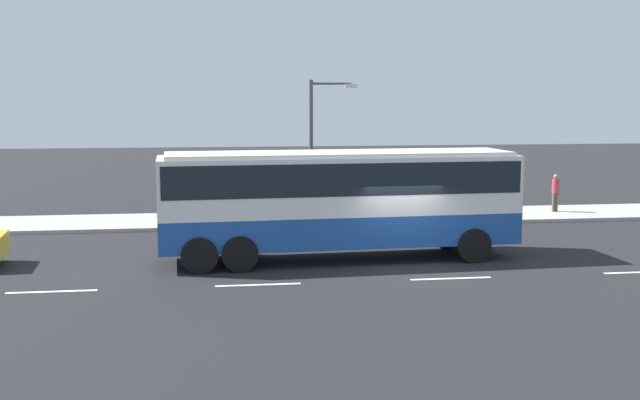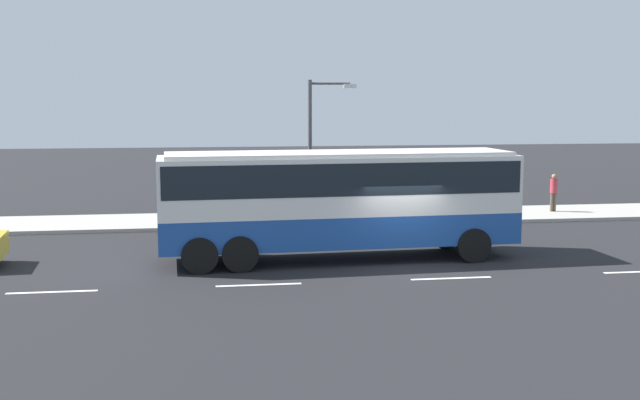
# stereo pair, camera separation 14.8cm
# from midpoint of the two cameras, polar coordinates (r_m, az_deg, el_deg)

# --- Properties ---
(ground_plane) EXTENTS (120.00, 120.00, 0.00)m
(ground_plane) POSITION_cam_midpoint_polar(r_m,az_deg,el_deg) (24.48, 6.22, -4.79)
(ground_plane) COLOR black
(sidewalk_curb) EXTENTS (80.00, 4.00, 0.15)m
(sidewalk_curb) POSITION_cam_midpoint_polar(r_m,az_deg,el_deg) (33.43, 2.33, -1.31)
(sidewalk_curb) COLOR #A8A399
(sidewalk_curb) RESTS_ON ground_plane
(lane_centreline) EXTENTS (44.07, 0.16, 0.01)m
(lane_centreline) POSITION_cam_midpoint_polar(r_m,az_deg,el_deg) (24.09, 17.04, -5.28)
(lane_centreline) COLOR white
(lane_centreline) RESTS_ON ground_plane
(coach_bus) EXTENTS (11.52, 3.25, 3.49)m
(coach_bus) POSITION_cam_midpoint_polar(r_m,az_deg,el_deg) (24.90, 1.58, 0.51)
(coach_bus) COLOR #1E4C9E
(coach_bus) RESTS_ON ground_plane
(pedestrian_near_curb) EXTENTS (0.32, 0.32, 1.68)m
(pedestrian_near_curb) POSITION_cam_midpoint_polar(r_m,az_deg,el_deg) (36.19, 17.00, 0.71)
(pedestrian_near_curb) COLOR brown
(pedestrian_near_curb) RESTS_ON sidewalk_curb
(pedestrian_at_crossing) EXTENTS (0.32, 0.32, 1.69)m
(pedestrian_at_crossing) POSITION_cam_midpoint_polar(r_m,az_deg,el_deg) (32.65, 1.63, 0.34)
(pedestrian_at_crossing) COLOR brown
(pedestrian_at_crossing) RESTS_ON sidewalk_curb
(street_lamp) EXTENTS (1.96, 0.24, 5.76)m
(street_lamp) POSITION_cam_midpoint_polar(r_m,az_deg,el_deg) (31.44, -0.08, 4.51)
(street_lamp) COLOR #47474C
(street_lamp) RESTS_ON sidewalk_curb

